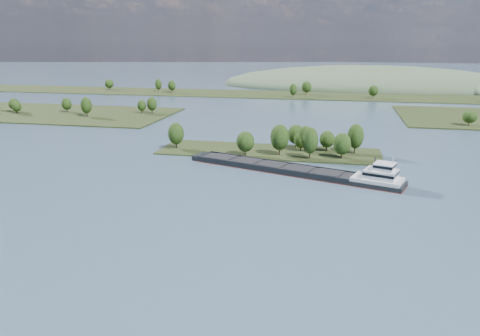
# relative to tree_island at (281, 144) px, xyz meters

# --- Properties ---
(ground) EXTENTS (1800.00, 1800.00, 0.00)m
(ground) POSITION_rel_tree_island_xyz_m (-5.80, -58.68, -4.38)
(ground) COLOR #384A61
(ground) RESTS_ON ground
(tree_island) EXTENTS (100.00, 30.00, 14.92)m
(tree_island) POSITION_rel_tree_island_xyz_m (0.00, 0.00, 0.00)
(tree_island) COLOR #232D14
(tree_island) RESTS_ON ground
(back_shoreline) EXTENTS (900.00, 60.00, 13.91)m
(back_shoreline) POSITION_rel_tree_island_xyz_m (2.97, 221.18, -3.71)
(back_shoreline) COLOR #232D14
(back_shoreline) RESTS_ON ground
(hill_west) EXTENTS (320.00, 160.00, 44.00)m
(hill_west) POSITION_rel_tree_island_xyz_m (54.20, 321.32, -4.38)
(hill_west) COLOR #42583C
(hill_west) RESTS_ON ground
(cargo_barge) EXTENTS (85.60, 37.39, 11.75)m
(cargo_barge) POSITION_rel_tree_island_xyz_m (13.02, -31.58, -2.90)
(cargo_barge) COLOR black
(cargo_barge) RESTS_ON ground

